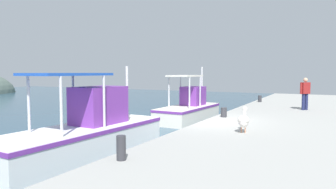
{
  "coord_description": "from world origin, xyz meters",
  "views": [
    {
      "loc": [
        -11.71,
        -4.47,
        2.74
      ],
      "look_at": [
        1.15,
        2.31,
        1.69
      ],
      "focal_mm": 32.84,
      "sensor_mm": 36.0,
      "label": 1
    }
  ],
  "objects": [
    {
      "name": "mooring_bollard_fourth",
      "position": [
        8.83,
        -0.45,
        1.01
      ],
      "size": [
        0.23,
        0.23,
        0.43
      ],
      "primitive_type": "cylinder",
      "color": "#333338",
      "rests_on": "quay_pier"
    },
    {
      "name": "fisherman_standing",
      "position": [
        5.54,
        -3.37,
        1.73
      ],
      "size": [
        0.52,
        0.48,
        1.67
      ],
      "color": "#1E234C",
      "rests_on": "quay_pier"
    },
    {
      "name": "pelican",
      "position": [
        -1.92,
        -2.06,
        1.2
      ],
      "size": [
        0.96,
        0.43,
        0.82
      ],
      "color": "tan",
      "rests_on": "quay_pier"
    },
    {
      "name": "fishing_boat_second",
      "position": [
        -4.17,
        2.59,
        0.75
      ],
      "size": [
        6.44,
        2.29,
        2.98
      ],
      "color": "white",
      "rests_on": "ground"
    },
    {
      "name": "fishing_boat_third",
      "position": [
        4.15,
        2.55,
        0.66
      ],
      "size": [
        5.1,
        1.99,
        3.07
      ],
      "color": "silver",
      "rests_on": "ground"
    },
    {
      "name": "mooring_bollard_second",
      "position": [
        -6.3,
        -0.45,
        1.07
      ],
      "size": [
        0.21,
        0.21,
        0.55
      ],
      "primitive_type": "cylinder",
      "color": "#333338",
      "rests_on": "quay_pier"
    },
    {
      "name": "mooring_bollard_third",
      "position": [
        1.11,
        -0.45,
        1.01
      ],
      "size": [
        0.26,
        0.26,
        0.42
      ],
      "primitive_type": "cylinder",
      "color": "#333338",
      "rests_on": "quay_pier"
    }
  ]
}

